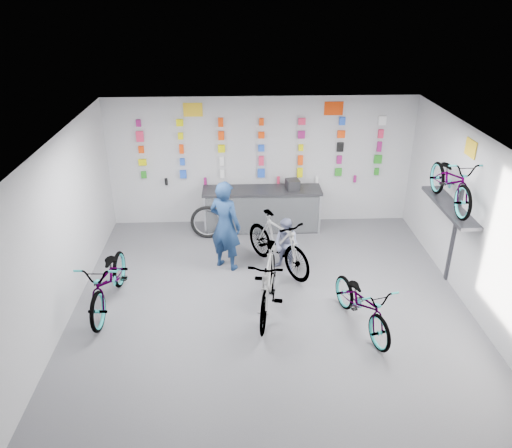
{
  "coord_description": "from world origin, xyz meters",
  "views": [
    {
      "loc": [
        -0.57,
        -6.95,
        5.23
      ],
      "look_at": [
        -0.22,
        1.4,
        1.17
      ],
      "focal_mm": 35.0,
      "sensor_mm": 36.0,
      "label": 1
    }
  ],
  "objects_px": {
    "bike_left": "(109,280)",
    "customer": "(287,245)",
    "bike_right": "(362,303)",
    "clerk": "(225,226)",
    "counter": "(262,210)",
    "bike_service": "(278,243)",
    "bike_center": "(268,282)"
  },
  "relations": [
    {
      "from": "counter",
      "to": "bike_left",
      "type": "distance_m",
      "value": 4.11
    },
    {
      "from": "counter",
      "to": "bike_left",
      "type": "height_order",
      "value": "bike_left"
    },
    {
      "from": "clerk",
      "to": "customer",
      "type": "distance_m",
      "value": 1.27
    },
    {
      "from": "bike_left",
      "to": "clerk",
      "type": "distance_m",
      "value": 2.43
    },
    {
      "from": "bike_right",
      "to": "customer",
      "type": "xyz_separation_m",
      "value": [
        -1.08,
        1.89,
        0.09
      ]
    },
    {
      "from": "bike_center",
      "to": "bike_left",
      "type": "bearing_deg",
      "value": -175.7
    },
    {
      "from": "bike_left",
      "to": "bike_right",
      "type": "bearing_deg",
      "value": -7.39
    },
    {
      "from": "customer",
      "to": "counter",
      "type": "bearing_deg",
      "value": 134.39
    },
    {
      "from": "counter",
      "to": "bike_center",
      "type": "bearing_deg",
      "value": -91.11
    },
    {
      "from": "bike_service",
      "to": "bike_left",
      "type": "bearing_deg",
      "value": 167.24
    },
    {
      "from": "bike_service",
      "to": "bike_right",
      "type": "bearing_deg",
      "value": -91.42
    },
    {
      "from": "bike_center",
      "to": "bike_right",
      "type": "xyz_separation_m",
      "value": [
        1.53,
        -0.5,
        -0.13
      ]
    },
    {
      "from": "counter",
      "to": "clerk",
      "type": "xyz_separation_m",
      "value": [
        -0.81,
        -1.69,
        0.44
      ]
    },
    {
      "from": "bike_service",
      "to": "clerk",
      "type": "xyz_separation_m",
      "value": [
        -1.03,
        0.1,
        0.35
      ]
    },
    {
      "from": "bike_right",
      "to": "clerk",
      "type": "bearing_deg",
      "value": 121.83
    },
    {
      "from": "bike_right",
      "to": "bike_center",
      "type": "bearing_deg",
      "value": 145.82
    },
    {
      "from": "clerk",
      "to": "customer",
      "type": "relative_size",
      "value": 1.66
    },
    {
      "from": "bike_right",
      "to": "customer",
      "type": "bearing_deg",
      "value": 103.7
    },
    {
      "from": "bike_service",
      "to": "customer",
      "type": "distance_m",
      "value": 0.19
    },
    {
      "from": "bike_left",
      "to": "bike_right",
      "type": "xyz_separation_m",
      "value": [
        4.31,
        -0.78,
        -0.06
      ]
    },
    {
      "from": "bike_center",
      "to": "clerk",
      "type": "xyz_separation_m",
      "value": [
        -0.75,
        1.56,
        0.33
      ]
    },
    {
      "from": "counter",
      "to": "bike_right",
      "type": "distance_m",
      "value": 4.03
    },
    {
      "from": "bike_center",
      "to": "customer",
      "type": "distance_m",
      "value": 1.46
    },
    {
      "from": "bike_service",
      "to": "clerk",
      "type": "bearing_deg",
      "value": 140.66
    },
    {
      "from": "customer",
      "to": "clerk",
      "type": "bearing_deg",
      "value": -155.8
    },
    {
      "from": "bike_right",
      "to": "customer",
      "type": "height_order",
      "value": "customer"
    },
    {
      "from": "bike_left",
      "to": "customer",
      "type": "bearing_deg",
      "value": 21.76
    },
    {
      "from": "counter",
      "to": "bike_left",
      "type": "xyz_separation_m",
      "value": [
        -2.84,
        -2.97,
        0.05
      ]
    },
    {
      "from": "bike_right",
      "to": "bike_service",
      "type": "bearing_deg",
      "value": 106.38
    },
    {
      "from": "bike_right",
      "to": "clerk",
      "type": "height_order",
      "value": "clerk"
    },
    {
      "from": "counter",
      "to": "bike_right",
      "type": "bearing_deg",
      "value": -68.66
    },
    {
      "from": "bike_left",
      "to": "bike_right",
      "type": "distance_m",
      "value": 4.38
    }
  ]
}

